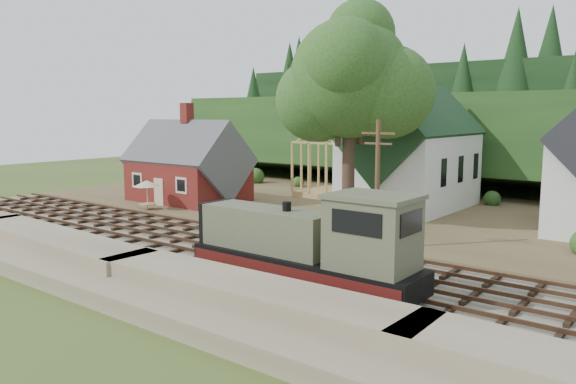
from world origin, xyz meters
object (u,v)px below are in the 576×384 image
Objects in this scene: car_blue at (224,208)px; car_green at (142,182)px; patio_set at (147,185)px; locomotive at (311,247)px.

car_blue is 0.82× the size of car_green.
patio_set is (11.73, -8.45, 1.48)m from car_green.
locomotive reaches higher than patio_set.
car_blue is 7.26m from patio_set.
locomotive is 19.74m from car_blue.
car_green reaches higher than car_blue.
car_green is 14.53m from patio_set.
car_green is (-18.41, 6.08, 0.10)m from car_blue.
patio_set reaches higher than car_green.
locomotive is 38.76m from car_green.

